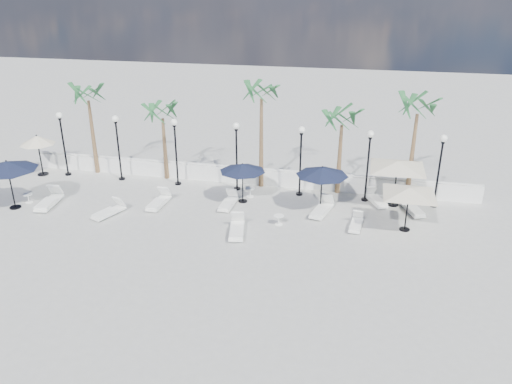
% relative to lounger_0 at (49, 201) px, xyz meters
% --- Properties ---
extents(ground, '(100.00, 100.00, 0.00)m').
position_rel_lounger_0_xyz_m(ground, '(8.94, -2.24, -0.27)').
color(ground, '#9E9D99').
rests_on(ground, ground).
extents(balustrade, '(26.00, 0.30, 1.01)m').
position_rel_lounger_0_xyz_m(balustrade, '(8.94, 5.26, 0.20)').
color(balustrade, white).
rests_on(balustrade, ground).
extents(lamppost_0, '(0.36, 0.36, 3.84)m').
position_rel_lounger_0_xyz_m(lamppost_0, '(-1.56, 4.26, 2.22)').
color(lamppost_0, black).
rests_on(lamppost_0, ground).
extents(lamppost_1, '(0.36, 0.36, 3.84)m').
position_rel_lounger_0_xyz_m(lamppost_1, '(1.94, 4.26, 2.22)').
color(lamppost_1, black).
rests_on(lamppost_1, ground).
extents(lamppost_2, '(0.36, 0.36, 3.84)m').
position_rel_lounger_0_xyz_m(lamppost_2, '(5.44, 4.26, 2.22)').
color(lamppost_2, black).
rests_on(lamppost_2, ground).
extents(lamppost_3, '(0.36, 0.36, 3.84)m').
position_rel_lounger_0_xyz_m(lamppost_3, '(8.94, 4.26, 2.22)').
color(lamppost_3, black).
rests_on(lamppost_3, ground).
extents(lamppost_4, '(0.36, 0.36, 3.84)m').
position_rel_lounger_0_xyz_m(lamppost_4, '(12.44, 4.26, 2.22)').
color(lamppost_4, black).
rests_on(lamppost_4, ground).
extents(lamppost_5, '(0.36, 0.36, 3.84)m').
position_rel_lounger_0_xyz_m(lamppost_5, '(15.94, 4.26, 2.22)').
color(lamppost_5, black).
rests_on(lamppost_5, ground).
extents(lamppost_6, '(0.36, 0.36, 3.84)m').
position_rel_lounger_0_xyz_m(lamppost_6, '(19.44, 4.26, 2.22)').
color(lamppost_6, black).
rests_on(lamppost_6, ground).
extents(palm_0, '(2.60, 2.60, 5.50)m').
position_rel_lounger_0_xyz_m(palm_0, '(-0.06, 5.06, 4.27)').
color(palm_0, brown).
rests_on(palm_0, ground).
extents(palm_1, '(2.60, 2.60, 4.70)m').
position_rel_lounger_0_xyz_m(palm_1, '(4.44, 5.06, 3.49)').
color(palm_1, brown).
rests_on(palm_1, ground).
extents(palm_2, '(2.60, 2.60, 6.10)m').
position_rel_lounger_0_xyz_m(palm_2, '(10.14, 5.06, 4.85)').
color(palm_2, brown).
rests_on(palm_2, ground).
extents(palm_3, '(2.60, 2.60, 4.90)m').
position_rel_lounger_0_xyz_m(palm_3, '(14.44, 5.06, 3.68)').
color(palm_3, brown).
rests_on(palm_3, ground).
extents(palm_4, '(2.60, 2.60, 5.70)m').
position_rel_lounger_0_xyz_m(palm_4, '(18.14, 5.06, 4.46)').
color(palm_4, brown).
rests_on(palm_4, ground).
extents(lounger_0, '(1.00, 2.21, 0.80)m').
position_rel_lounger_0_xyz_m(lounger_0, '(0.00, 0.00, 0.00)').
color(lounger_0, white).
rests_on(lounger_0, ground).
extents(lounger_1, '(1.19, 1.93, 0.69)m').
position_rel_lounger_0_xyz_m(lounger_1, '(3.57, -0.39, -0.04)').
color(lounger_1, white).
rests_on(lounger_1, ground).
extents(lounger_2, '(0.70, 1.98, 0.73)m').
position_rel_lounger_0_xyz_m(lounger_2, '(5.55, 1.20, -0.02)').
color(lounger_2, white).
rests_on(lounger_2, ground).
extents(lounger_3, '(1.02, 2.08, 0.75)m').
position_rel_lounger_0_xyz_m(lounger_3, '(10.27, -0.91, -0.02)').
color(lounger_3, white).
rests_on(lounger_3, ground).
extents(lounger_4, '(1.11, 2.10, 0.75)m').
position_rel_lounger_0_xyz_m(lounger_4, '(13.88, 2.10, -0.02)').
color(lounger_4, white).
rests_on(lounger_4, ground).
extents(lounger_5, '(0.65, 1.84, 0.68)m').
position_rel_lounger_0_xyz_m(lounger_5, '(9.08, 1.91, -0.04)').
color(lounger_5, white).
rests_on(lounger_5, ground).
extents(lounger_6, '(0.67, 1.66, 0.61)m').
position_rel_lounger_0_xyz_m(lounger_6, '(15.60, 0.90, -0.06)').
color(lounger_6, white).
rests_on(lounger_6, ground).
extents(lounger_7, '(1.26, 1.86, 0.67)m').
position_rel_lounger_0_xyz_m(lounger_7, '(16.51, 3.98, -0.04)').
color(lounger_7, white).
rests_on(lounger_7, ground).
extents(lounger_8, '(1.21, 1.94, 0.70)m').
position_rel_lounger_0_xyz_m(lounger_8, '(18.31, 3.28, -0.04)').
color(lounger_8, white).
rests_on(lounger_8, ground).
extents(side_table_0, '(0.49, 0.49, 0.48)m').
position_rel_lounger_0_xyz_m(side_table_0, '(-1.32, 0.15, 0.02)').
color(side_table_0, white).
rests_on(side_table_0, ground).
extents(side_table_1, '(0.52, 0.52, 0.51)m').
position_rel_lounger_0_xyz_m(side_table_1, '(9.88, 3.41, 0.04)').
color(side_table_1, white).
rests_on(side_table_1, ground).
extents(side_table_2, '(0.49, 0.49, 0.48)m').
position_rel_lounger_0_xyz_m(side_table_2, '(11.99, 0.44, 0.02)').
color(side_table_2, white).
rests_on(side_table_2, ground).
extents(parasol_navy_left, '(2.94, 2.94, 2.60)m').
position_rel_lounger_0_xyz_m(parasol_navy_left, '(-1.58, -0.60, 2.02)').
color(parasol_navy_left, black).
rests_on(parasol_navy_left, ground).
extents(parasol_navy_mid, '(2.40, 2.40, 2.16)m').
position_rel_lounger_0_xyz_m(parasol_navy_mid, '(9.65, 2.70, 1.62)').
color(parasol_navy_mid, black).
rests_on(parasol_navy_mid, ground).
extents(parasol_navy_right, '(2.63, 2.63, 2.36)m').
position_rel_lounger_0_xyz_m(parasol_navy_right, '(13.75, 2.60, 1.80)').
color(parasol_navy_right, black).
rests_on(parasol_navy_right, ground).
extents(parasol_cream_sq_a, '(5.30, 5.30, 2.60)m').
position_rel_lounger_0_xyz_m(parasol_cream_sq_a, '(17.40, 3.96, 2.14)').
color(parasol_cream_sq_a, black).
rests_on(parasol_cream_sq_a, ground).
extents(parasol_cream_sq_b, '(4.60, 4.60, 2.30)m').
position_rel_lounger_0_xyz_m(parasol_cream_sq_b, '(17.84, 1.18, 1.86)').
color(parasol_cream_sq_b, black).
rests_on(parasol_cream_sq_b, ground).
extents(parasol_cream_small, '(2.03, 2.03, 2.49)m').
position_rel_lounger_0_xyz_m(parasol_cream_small, '(-3.06, 3.96, 1.86)').
color(parasol_cream_small, black).
rests_on(parasol_cream_small, ground).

